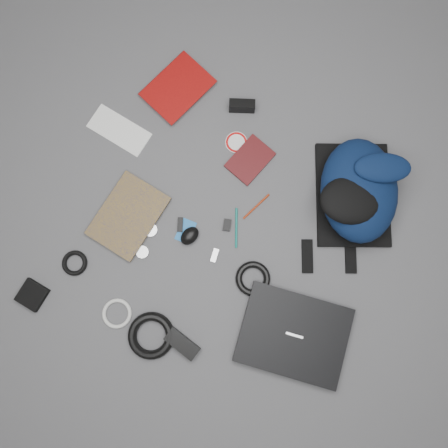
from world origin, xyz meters
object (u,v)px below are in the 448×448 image
at_px(textbook_red, 161,72).
at_px(comic_book, 105,202).
at_px(backpack, 359,190).
at_px(dvd_case, 250,160).
at_px(pouch, 32,295).
at_px(laptop, 294,335).
at_px(mouse, 190,236).
at_px(compact_camera, 242,106).
at_px(power_brick, 182,344).

height_order(textbook_red, comic_book, textbook_red).
distance_m(backpack, dvd_case, 0.40).
xyz_separation_m(backpack, comic_book, (-0.82, -0.37, -0.08)).
height_order(backpack, comic_book, backpack).
xyz_separation_m(dvd_case, pouch, (-0.53, -0.75, 0.01)).
height_order(backpack, dvd_case, backpack).
height_order(backpack, textbook_red, backpack).
bearing_deg(comic_book, textbook_red, 100.69).
xyz_separation_m(laptop, mouse, (-0.47, 0.18, 0.00)).
bearing_deg(compact_camera, textbook_red, 157.61).
bearing_deg(dvd_case, pouch, -105.99).
height_order(power_brick, pouch, power_brick).
bearing_deg(dvd_case, comic_book, -121.87).
relative_size(textbook_red, pouch, 2.74).
bearing_deg(pouch, laptop, 13.99).
distance_m(backpack, textbook_red, 0.86).
height_order(mouse, pouch, mouse).
xyz_separation_m(backpack, textbook_red, (-0.84, 0.17, -0.07)).
height_order(textbook_red, power_brick, power_brick).
bearing_deg(pouch, compact_camera, 65.48).
distance_m(dvd_case, compact_camera, 0.20).
distance_m(textbook_red, power_brick, 1.01).
height_order(dvd_case, pouch, pouch).
distance_m(comic_book, pouch, 0.42).
relative_size(laptop, pouch, 4.09).
relative_size(backpack, comic_book, 1.52).
bearing_deg(backpack, textbook_red, 146.70).
xyz_separation_m(laptop, compact_camera, (-0.48, 0.70, 0.01)).
distance_m(textbook_red, mouse, 0.64).
relative_size(comic_book, pouch, 3.08).
distance_m(backpack, comic_book, 0.91).
relative_size(dvd_case, pouch, 1.83).
distance_m(mouse, pouch, 0.59).
distance_m(backpack, pouch, 1.20).
bearing_deg(pouch, textbook_red, 84.83).
xyz_separation_m(backpack, power_brick, (-0.37, -0.72, -0.07)).
xyz_separation_m(backpack, dvd_case, (-0.40, -0.02, -0.08)).
distance_m(laptop, dvd_case, 0.65).
xyz_separation_m(textbook_red, mouse, (0.35, -0.53, 0.01)).
bearing_deg(laptop, comic_book, 161.06).
relative_size(power_brick, pouch, 1.39).
bearing_deg(backpack, compact_camera, 140.71).
bearing_deg(mouse, compact_camera, 111.77).
xyz_separation_m(compact_camera, mouse, (0.01, -0.52, -0.01)).
distance_m(textbook_red, compact_camera, 0.34).
height_order(backpack, pouch, backpack).
relative_size(backpack, dvd_case, 2.54).
relative_size(backpack, compact_camera, 4.32).
relative_size(backpack, pouch, 4.66).
bearing_deg(comic_book, laptop, -3.31).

